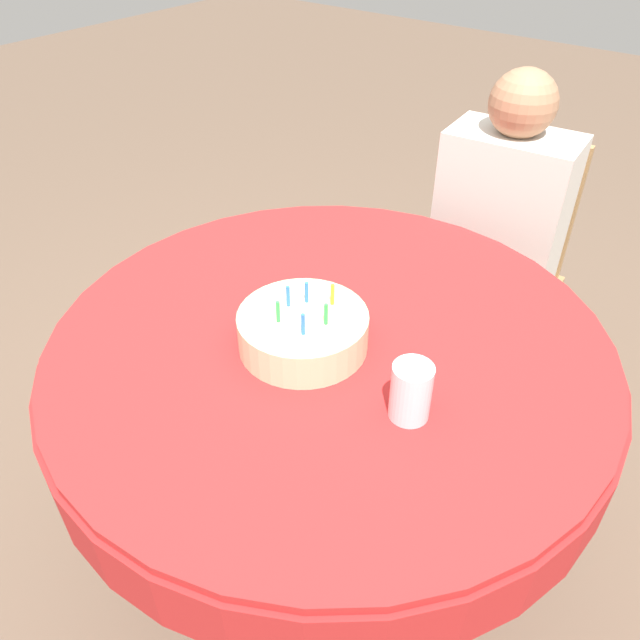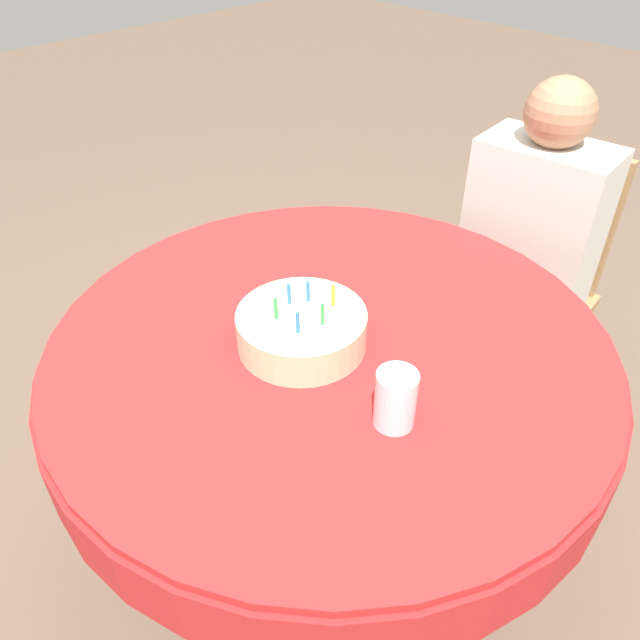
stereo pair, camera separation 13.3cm
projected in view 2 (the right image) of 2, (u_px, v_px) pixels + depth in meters
ground_plane at (327, 541)px, 1.84m from camera, size 12.00×12.00×0.00m
dining_table at (329, 367)px, 1.42m from camera, size 1.25×1.25×0.78m
chair at (528, 281)px, 2.04m from camera, size 0.45×0.45×0.92m
person at (528, 239)px, 1.86m from camera, size 0.39×0.34×1.16m
birthday_cake at (302, 329)px, 1.32m from camera, size 0.28×0.28×0.13m
drinking_glass at (396, 399)px, 1.13m from camera, size 0.08×0.08×0.12m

